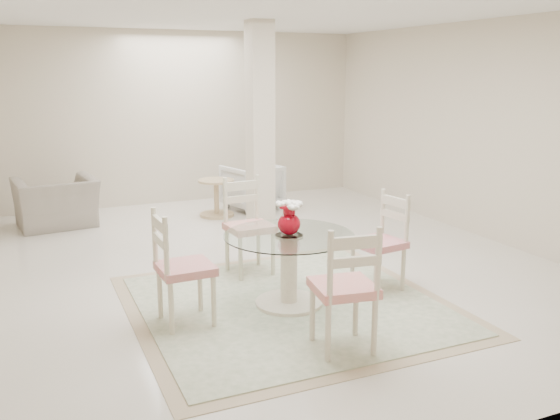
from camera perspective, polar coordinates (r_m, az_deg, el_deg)
name	(u,v)px	position (r m, az deg, el deg)	size (l,w,h in m)	color
ground	(262,263)	(6.62, -1.71, -5.08)	(7.00, 7.00, 0.00)	white
room_shell	(261,93)	(6.29, -1.82, 11.19)	(6.02, 7.02, 2.71)	beige
column	(260,129)	(7.71, -1.93, 7.81)	(0.30, 0.30, 2.70)	beige
area_rug	(289,305)	(5.46, 0.85, -9.09)	(2.78, 2.78, 0.02)	tan
dining_table	(289,270)	(5.34, 0.86, -5.78)	(1.16, 1.16, 0.67)	#FAE9CD
red_vase	(290,217)	(5.20, 0.93, -0.68)	(0.24, 0.22, 0.31)	#AA0515
dining_chair_east	(384,234)	(5.77, 10.00, -2.31)	(0.48, 0.48, 1.05)	beige
dining_chair_north	(247,218)	(6.17, -3.23, -0.81)	(0.47, 0.47, 1.11)	beige
dining_chair_west	(177,260)	(4.93, -9.93, -4.75)	(0.45, 0.45, 1.09)	beige
dining_chair_south	(347,280)	(4.40, 6.48, -6.72)	(0.50, 0.50, 1.11)	beige
recliner_taupe	(56,203)	(8.60, -20.73, 0.66)	(1.03, 0.90, 0.67)	gray
armchair_white	(252,187)	(9.11, -2.70, 2.27)	(0.74, 0.76, 0.69)	white
side_table	(216,199)	(8.70, -6.14, 1.04)	(0.52, 0.52, 0.54)	tan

